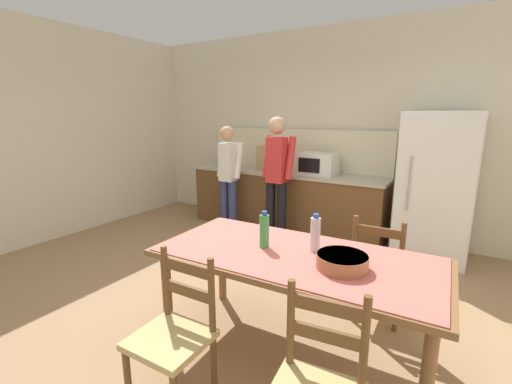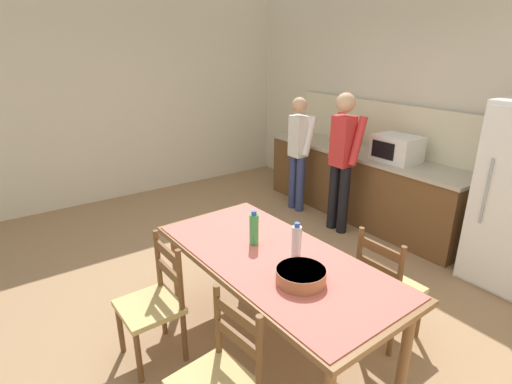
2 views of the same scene
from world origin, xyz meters
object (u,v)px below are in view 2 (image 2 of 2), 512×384
Objects in this scene: bottle_off_centre at (296,242)px; chair_side_near_left at (154,304)px; chair_side_near_right at (219,381)px; paper_bag at (344,134)px; serving_bowl at (301,275)px; microwave at (397,149)px; person_at_sink at (298,149)px; chair_side_far_right at (386,287)px; bottle_near_centre at (254,229)px; dining_table at (274,267)px; person_at_counter at (342,156)px.

chair_side_near_left is at bearing -120.06° from bottle_off_centre.
chair_side_near_right and chair_side_near_left have the same top height.
paper_bag is 0.40× the size of chair_side_near_left.
serving_bowl is at bearing 93.23° from chair_side_near_right.
person_at_sink reaches higher than microwave.
person_at_sink is (-2.36, 1.15, 0.42)m from chair_side_far_right.
bottle_near_centre is 1.00× the size of bottle_off_centre.
chair_side_near_left is (-0.17, -0.75, -0.45)m from bottle_near_centre.
paper_bag is 0.40× the size of chair_side_far_right.
serving_bowl is 0.21× the size of person_at_sink.
paper_bag is at bearing -39.65° from chair_side_far_right.
paper_bag is 1.33× the size of bottle_near_centre.
dining_table is at bearing -56.11° from paper_bag.
bottle_near_centre is 0.18× the size of person_at_sink.
person_at_counter is at bearing 127.48° from serving_bowl.
bottle_near_centre is at bearing -178.18° from dining_table.
serving_bowl is 0.90m from chair_side_far_right.
bottle_off_centre is 2.17m from person_at_counter.
bottle_near_centre is at bearing 75.86° from chair_side_near_left.
person_at_sink is at bearing 139.36° from serving_bowl.
microwave reaches higher than dining_table.
chair_side_near_right is at bearing -66.76° from bottle_off_centre.
serving_bowl is at bearing -130.64° from person_at_sink.
person_at_sink is (-2.41, 2.64, 0.42)m from chair_side_near_right.
bottle_off_centre reaches higher than serving_bowl.
person_at_sink reaches higher than bottle_off_centre.
chair_side_near_left reaches higher than serving_bowl.
person_at_sink is (-0.33, -0.49, -0.20)m from paper_bag.
dining_table is at bearing -71.84° from microwave.
paper_bag is 3.44m from chair_side_near_left.
paper_bag is 2.92m from dining_table.
chair_side_near_right reaches higher than serving_bowl.
bottle_near_centre is 2.10m from person_at_counter.
bottle_off_centre is at bearing -144.95° from person_at_counter.
microwave is at bearing 105.17° from chair_side_near_right.
person_at_sink is at bearing -26.60° from chair_side_far_right.
paper_bag is at bearing 128.51° from serving_bowl.
bottle_off_centre reaches higher than dining_table.
paper_bag reaches higher than bottle_off_centre.
microwave is 1.39× the size of paper_bag.
dining_table is 0.90m from chair_side_far_right.
dining_table is 2.23m from person_at_counter.
serving_bowl is 1.10m from chair_side_near_left.
microwave is 0.64m from person_at_counter.
paper_bag reaches higher than serving_bowl.
person_at_sink is at bearing 131.64° from bottle_near_centre.
chair_side_near_right is 0.87m from chair_side_near_left.
person_at_counter reaches higher than dining_table.
chair_side_near_left is at bearing -164.49° from person_at_counter.
paper_bag is (-0.82, -0.01, 0.03)m from microwave.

